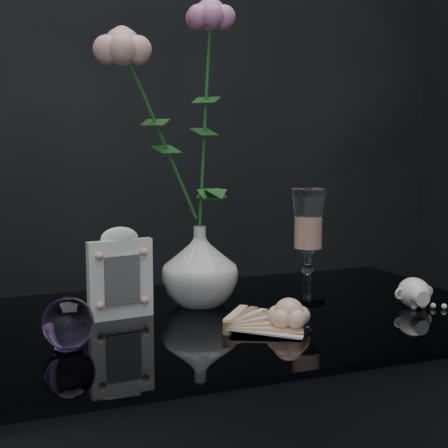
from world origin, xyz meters
name	(u,v)px	position (x,y,z in m)	size (l,w,h in m)	color
vase	(200,266)	(0.02, 0.15, 0.84)	(0.14, 0.14, 0.15)	silver
wine_glass	(308,245)	(0.22, 0.10, 0.87)	(0.07, 0.07, 0.21)	white
picture_frame	(120,273)	(-0.14, 0.11, 0.84)	(0.12, 0.09, 0.16)	white
paperweight	(68,323)	(-0.25, -0.02, 0.80)	(0.08, 0.08, 0.08)	#936FB5
paper_fan	(227,326)	(0.00, -0.04, 0.77)	(0.24, 0.19, 0.03)	beige
loose_rose	(289,314)	(0.10, -0.06, 0.79)	(0.12, 0.15, 0.05)	beige
pearl_jar	(414,291)	(0.38, -0.01, 0.79)	(0.19, 0.20, 0.06)	white
roses	(176,111)	(-0.02, 0.14, 1.12)	(0.25, 0.12, 0.46)	#E8A79B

